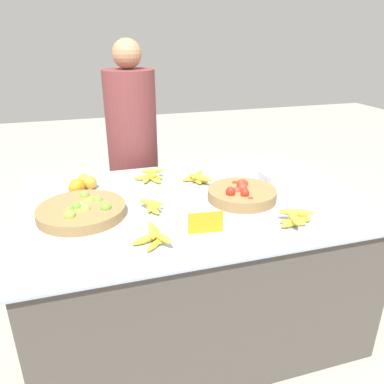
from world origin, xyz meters
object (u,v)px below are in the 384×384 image
Objects in this scene: metal_bowl at (284,176)px; price_sign at (206,223)px; tomato_basket at (242,194)px; vendor_person at (134,162)px; lime_bowl at (83,210)px.

price_sign is (-0.63, -0.44, 0.01)m from metal_bowl.
tomato_basket is 0.23× the size of vendor_person.
tomato_basket and price_sign have the same top height.
tomato_basket is 1.04m from vendor_person.
vendor_person reaches higher than metal_bowl.
lime_bowl is at bearing -174.29° from metal_bowl.
tomato_basket is at bearing -3.09° from lime_bowl.
tomato_basket is at bearing -65.53° from vendor_person.
lime_bowl is 2.71× the size of price_sign.
metal_bowl is (1.14, 0.11, 0.01)m from lime_bowl.
price_sign is at bearing -83.84° from vendor_person.
lime_bowl is 0.60m from price_sign.
price_sign is 0.10× the size of vendor_person.
lime_bowl is at bearing -112.66° from vendor_person.
vendor_person reaches higher than price_sign.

